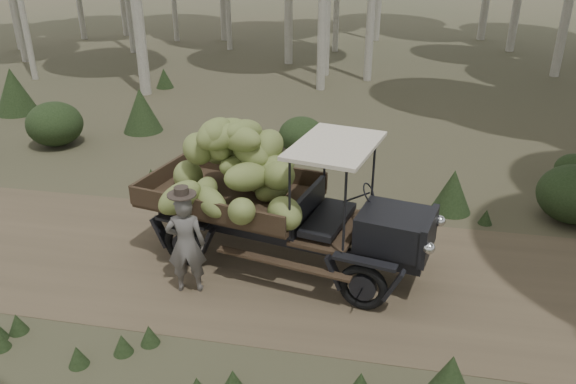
% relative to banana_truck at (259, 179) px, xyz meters
% --- Properties ---
extents(ground, '(120.00, 120.00, 0.00)m').
position_rel_banana_truck_xyz_m(ground, '(-1.39, -0.32, -1.45)').
color(ground, '#473D2B').
rests_on(ground, ground).
extents(dirt_track, '(70.00, 4.00, 0.01)m').
position_rel_banana_truck_xyz_m(dirt_track, '(-1.39, -0.32, -1.45)').
color(dirt_track, brown).
rests_on(dirt_track, ground).
extents(banana_truck, '(5.11, 2.73, 2.50)m').
position_rel_banana_truck_xyz_m(banana_truck, '(0.00, 0.00, 0.00)').
color(banana_truck, black).
rests_on(banana_truck, ground).
extents(farmer, '(0.66, 0.52, 1.77)m').
position_rel_banana_truck_xyz_m(farmer, '(-0.86, -1.19, -0.61)').
color(farmer, '#575450').
rests_on(farmer, ground).
extents(undergrowth, '(22.48, 23.18, 1.40)m').
position_rel_banana_truck_xyz_m(undergrowth, '(-3.60, -1.11, -0.91)').
color(undergrowth, '#233319').
rests_on(undergrowth, ground).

